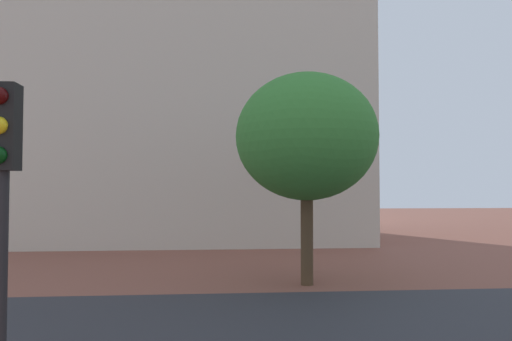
# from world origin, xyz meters

# --- Properties ---
(ground_plane) EXTENTS (120.00, 120.00, 0.00)m
(ground_plane) POSITION_xyz_m (0.00, 10.00, 0.00)
(ground_plane) COLOR brown
(street_asphalt_strip) EXTENTS (120.00, 8.09, 0.00)m
(street_asphalt_strip) POSITION_xyz_m (0.00, 9.10, 0.00)
(street_asphalt_strip) COLOR #2D2D33
(street_asphalt_strip) RESTS_ON ground_plane
(landmark_building) EXTENTS (23.12, 13.07, 40.19)m
(landmark_building) POSITION_xyz_m (-3.21, 29.36, 12.18)
(landmark_building) COLOR beige
(landmark_building) RESTS_ON ground_plane
(traffic_light_pole) EXTENTS (0.28, 0.34, 4.14)m
(traffic_light_pole) POSITION_xyz_m (-2.66, 4.20, 2.91)
(traffic_light_pole) COLOR black
(traffic_light_pole) RESTS_ON ground_plane
(tree_curb_far) EXTENTS (4.53, 4.53, 6.75)m
(tree_curb_far) POSITION_xyz_m (2.38, 14.16, 4.69)
(tree_curb_far) COLOR #4C3823
(tree_curb_far) RESTS_ON ground_plane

